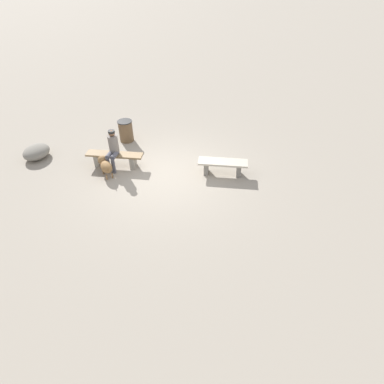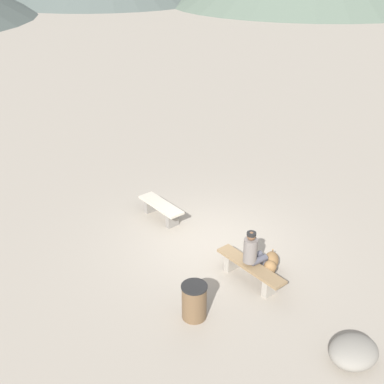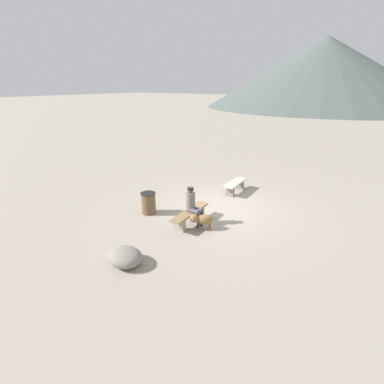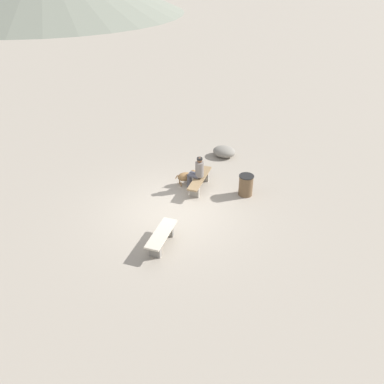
# 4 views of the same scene
# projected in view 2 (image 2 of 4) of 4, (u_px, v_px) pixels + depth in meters

# --- Properties ---
(ground) EXTENTS (210.00, 210.00, 0.06)m
(ground) POSITION_uv_depth(u_px,v_px,m) (211.00, 245.00, 12.09)
(ground) COLOR #9E9384
(bench_left) EXTENTS (1.54, 0.49, 0.47)m
(bench_left) POSITION_uv_depth(u_px,v_px,m) (161.00, 208.00, 13.05)
(bench_left) COLOR gray
(bench_left) RESTS_ON ground
(bench_right) EXTENTS (1.84, 0.41, 0.46)m
(bench_right) POSITION_uv_depth(u_px,v_px,m) (250.00, 270.00, 10.60)
(bench_right) COLOR gray
(bench_right) RESTS_ON ground
(seated_person) EXTENTS (0.35, 0.61, 1.28)m
(seated_person) POSITION_uv_depth(u_px,v_px,m) (253.00, 252.00, 10.48)
(seated_person) COLOR slate
(seated_person) RESTS_ON ground
(dog) EXTENTS (0.66, 0.73, 0.55)m
(dog) POSITION_uv_depth(u_px,v_px,m) (271.00, 262.00, 10.79)
(dog) COLOR olive
(dog) RESTS_ON ground
(trash_bin) EXTENTS (0.53, 0.53, 0.78)m
(trash_bin) POSITION_uv_depth(u_px,v_px,m) (194.00, 301.00, 9.54)
(trash_bin) COLOR brown
(trash_bin) RESTS_ON ground
(boulder) EXTENTS (0.88, 1.03, 0.43)m
(boulder) POSITION_uv_depth(u_px,v_px,m) (354.00, 352.00, 8.60)
(boulder) COLOR gray
(boulder) RESTS_ON ground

